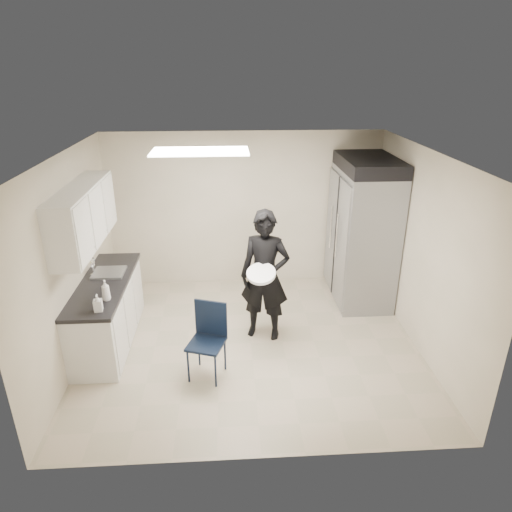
{
  "coord_description": "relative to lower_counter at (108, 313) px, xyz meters",
  "views": [
    {
      "loc": [
        -0.26,
        -5.33,
        3.59
      ],
      "look_at": [
        0.08,
        0.2,
        1.23
      ],
      "focal_mm": 32.0,
      "sensor_mm": 36.0,
      "label": 1
    }
  ],
  "objects": [
    {
      "name": "notice_sticker_left",
      "position": [
        -0.29,
        -0.1,
        0.79
      ],
      "size": [
        0.0,
        0.12,
        0.07
      ],
      "primitive_type": "cube",
      "color": "yellow",
      "rests_on": "left_wall"
    },
    {
      "name": "folding_chair",
      "position": [
        1.37,
        -0.87,
        0.03
      ],
      "size": [
        0.52,
        0.52,
        0.92
      ],
      "primitive_type": "cube",
      "rotation": [
        0.0,
        0.0,
        -0.33
      ],
      "color": "black",
      "rests_on": "floor"
    },
    {
      "name": "floor",
      "position": [
        1.95,
        -0.2,
        -0.43
      ],
      "size": [
        4.5,
        4.5,
        0.0
      ],
      "primitive_type": "plane",
      "color": "tan",
      "rests_on": "ground"
    },
    {
      "name": "sink",
      "position": [
        0.02,
        0.25,
        0.44
      ],
      "size": [
        0.42,
        0.4,
        0.14
      ],
      "primitive_type": "cube",
      "color": "gray",
      "rests_on": "countertop"
    },
    {
      "name": "ceiling_panel",
      "position": [
        1.35,
        0.2,
        2.14
      ],
      "size": [
        1.2,
        0.6,
        0.02
      ],
      "primitive_type": "cube",
      "color": "white",
      "rests_on": "ceiling"
    },
    {
      "name": "fridge_compressor",
      "position": [
        3.78,
        1.07,
        1.77
      ],
      "size": [
        0.8,
        1.35,
        0.2
      ],
      "primitive_type": "cube",
      "color": "black",
      "rests_on": "commercial_fridge"
    },
    {
      "name": "notice_sticker_right",
      "position": [
        -0.29,
        0.1,
        0.75
      ],
      "size": [
        0.0,
        0.12,
        0.07
      ],
      "primitive_type": "cube",
      "color": "yellow",
      "rests_on": "left_wall"
    },
    {
      "name": "right_wall",
      "position": [
        4.2,
        -0.2,
        0.87
      ],
      "size": [
        0.0,
        4.0,
        4.0
      ],
      "primitive_type": "plane",
      "rotation": [
        1.57,
        0.0,
        -1.57
      ],
      "color": "beige",
      "rests_on": "floor"
    },
    {
      "name": "left_wall",
      "position": [
        -0.3,
        -0.2,
        0.87
      ],
      "size": [
        0.0,
        4.0,
        4.0
      ],
      "primitive_type": "plane",
      "rotation": [
        1.57,
        0.0,
        1.57
      ],
      "color": "beige",
      "rests_on": "floor"
    },
    {
      "name": "back_wall",
      "position": [
        1.95,
        1.8,
        0.87
      ],
      "size": [
        4.5,
        0.0,
        4.5
      ],
      "primitive_type": "plane",
      "rotation": [
        1.57,
        0.0,
        0.0
      ],
      "color": "beige",
      "rests_on": "floor"
    },
    {
      "name": "soap_bottle_b",
      "position": [
        0.14,
        -0.78,
        0.59
      ],
      "size": [
        0.11,
        0.11,
        0.21
      ],
      "primitive_type": "imported",
      "rotation": [
        0.0,
        0.0,
        0.13
      ],
      "color": "#B1B4BE",
      "rests_on": "countertop"
    },
    {
      "name": "lower_counter",
      "position": [
        0.0,
        0.0,
        0.0
      ],
      "size": [
        0.6,
        1.9,
        0.86
      ],
      "primitive_type": "cube",
      "color": "silver",
      "rests_on": "floor"
    },
    {
      "name": "soap_bottle_a",
      "position": [
        0.17,
        -0.51,
        0.61
      ],
      "size": [
        0.13,
        0.13,
        0.27
      ],
      "primitive_type": "imported",
      "rotation": [
        0.0,
        0.0,
        0.36
      ],
      "color": "white",
      "rests_on": "countertop"
    },
    {
      "name": "countertop",
      "position": [
        0.0,
        0.0,
        0.46
      ],
      "size": [
        0.64,
        1.95,
        0.05
      ],
      "primitive_type": "cube",
      "color": "black",
      "rests_on": "lower_counter"
    },
    {
      "name": "commercial_fridge",
      "position": [
        3.78,
        1.07,
        0.62
      ],
      "size": [
        0.8,
        1.35,
        2.1
      ],
      "primitive_type": "cube",
      "color": "gray",
      "rests_on": "floor"
    },
    {
      "name": "faucet",
      "position": [
        -0.18,
        0.25,
        0.59
      ],
      "size": [
        0.02,
        0.02,
        0.24
      ],
      "primitive_type": "cylinder",
      "color": "silver",
      "rests_on": "countertop"
    },
    {
      "name": "man_tuxedo",
      "position": [
        2.15,
        0.02,
        0.49
      ],
      "size": [
        0.77,
        0.62,
        1.84
      ],
      "primitive_type": "imported",
      "rotation": [
        0.0,
        0.0,
        -0.28
      ],
      "color": "black",
      "rests_on": "floor"
    },
    {
      "name": "upper_cabinets",
      "position": [
        -0.13,
        0.0,
        1.4
      ],
      "size": [
        0.35,
        1.8,
        0.75
      ],
      "primitive_type": "cube",
      "color": "silver",
      "rests_on": "left_wall"
    },
    {
      "name": "towel_dispenser",
      "position": [
        -0.19,
        1.15,
        1.19
      ],
      "size": [
        0.22,
        0.3,
        0.35
      ],
      "primitive_type": "cube",
      "color": "black",
      "rests_on": "left_wall"
    },
    {
      "name": "ceiling",
      "position": [
        1.95,
        -0.2,
        2.17
      ],
      "size": [
        4.5,
        4.5,
        0.0
      ],
      "primitive_type": "plane",
      "rotation": [
        3.14,
        0.0,
        0.0
      ],
      "color": "white",
      "rests_on": "back_wall"
    },
    {
      "name": "bucket_lid",
      "position": [
        2.08,
        -0.23,
        0.64
      ],
      "size": [
        0.47,
        0.47,
        0.05
      ],
      "primitive_type": "cylinder",
      "rotation": [
        0.0,
        0.0,
        -0.28
      ],
      "color": "white",
      "rests_on": "man_tuxedo"
    }
  ]
}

